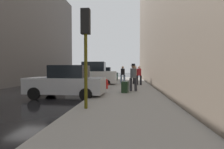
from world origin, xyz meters
TOP-DOWN VIEW (x-y plane):
  - ground_plane at (0.00, 0.00)m, footprint 120.00×120.00m
  - sidewalk at (6.00, 0.00)m, footprint 4.00×40.00m
  - parked_silver_sedan at (2.65, -1.04)m, footprint 4.24×2.14m
  - parked_white_van at (2.65, 5.87)m, footprint 4.64×2.15m
  - parked_dark_green_sedan at (2.65, 12.03)m, footprint 4.24×2.13m
  - fire_hydrant at (4.45, 2.18)m, footprint 0.42×0.22m
  - traffic_light at (4.50, -4.22)m, footprint 0.32×0.32m
  - pedestrian_with_beanie at (6.36, 0.90)m, footprint 0.51×0.42m
  - pedestrian_in_tan_coat at (6.71, 6.29)m, footprint 0.53×0.48m
  - pedestrian_in_jeans at (5.48, 7.04)m, footprint 0.53×0.50m
  - pedestrian_in_red_jacket at (7.00, 5.33)m, footprint 0.52×0.44m
  - rolling_suitcase at (5.84, 0.18)m, footprint 0.46×0.62m
  - duffel_bag at (5.74, 5.66)m, footprint 0.32×0.44m

SIDE VIEW (x-z plane):
  - ground_plane at x=0.00m, z-range 0.00..0.00m
  - sidewalk at x=6.00m, z-range 0.00..0.15m
  - duffel_bag at x=5.74m, z-range 0.15..0.43m
  - rolling_suitcase at x=5.84m, z-range -0.03..1.01m
  - fire_hydrant at x=4.45m, z-range 0.15..0.85m
  - parked_silver_sedan at x=2.65m, z-range -0.05..1.74m
  - parked_dark_green_sedan at x=2.65m, z-range -0.05..1.74m
  - parked_white_van at x=2.65m, z-range -0.09..2.16m
  - pedestrian_in_tan_coat at x=6.71m, z-range 0.25..1.96m
  - pedestrian_in_jeans at x=5.48m, z-range 0.25..1.96m
  - pedestrian_in_red_jacket at x=7.00m, z-range 0.25..1.96m
  - pedestrian_with_beanie at x=6.36m, z-range 0.25..2.02m
  - traffic_light at x=4.50m, z-range 0.96..4.56m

